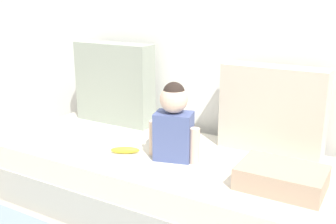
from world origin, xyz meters
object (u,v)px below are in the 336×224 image
object	(u,v)px
throw_pillow_right	(272,110)
toddler	(174,122)
throw_pillow_left	(114,83)
folded_blanket	(281,177)
banana	(125,150)
couch	(158,179)

from	to	relation	value
throw_pillow_right	toddler	world-z (taller)	throw_pillow_right
throw_pillow_left	folded_blanket	world-z (taller)	throw_pillow_left
throw_pillow_right	folded_blanket	distance (m)	0.52
toddler	folded_blanket	world-z (taller)	toddler
banana	throw_pillow_left	bearing A→B (deg)	132.35
banana	couch	bearing A→B (deg)	42.21
folded_blanket	throw_pillow_right	bearing A→B (deg)	112.83
couch	toddler	distance (m)	0.43
couch	banana	xyz separation A→B (m)	(-0.15, -0.13, 0.21)
throw_pillow_left	banana	world-z (taller)	throw_pillow_left
couch	throw_pillow_left	size ratio (longest dim) A/B	3.50
throw_pillow_right	throw_pillow_left	bearing A→B (deg)	180.00
throw_pillow_left	folded_blanket	xyz separation A→B (m)	(1.33, -0.44, -0.23)
folded_blanket	throw_pillow_left	bearing A→B (deg)	161.53
toddler	banana	distance (m)	0.35
throw_pillow_left	banana	size ratio (longest dim) A/B	3.49
couch	folded_blanket	world-z (taller)	folded_blanket
couch	throw_pillow_left	world-z (taller)	throw_pillow_left
couch	folded_blanket	bearing A→B (deg)	-8.17
throw_pillow_left	banana	xyz separation A→B (m)	(0.43, -0.47, -0.27)
throw_pillow_left	throw_pillow_right	world-z (taller)	throw_pillow_left
couch	throw_pillow_left	distance (m)	0.81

